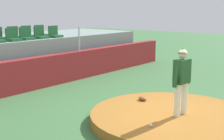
% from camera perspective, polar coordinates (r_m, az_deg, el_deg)
% --- Properties ---
extents(ground_plane, '(60.00, 60.00, 0.00)m').
position_cam_1_polar(ground_plane, '(8.61, 10.51, -9.19)').
color(ground_plane, '#3F703E').
extents(pitchers_mound, '(4.25, 4.25, 0.26)m').
position_cam_1_polar(pitchers_mound, '(8.57, 10.54, -8.37)').
color(pitchers_mound, '#A56927').
rests_on(pitchers_mound, ground_plane).
extents(pitcher, '(0.77, 0.28, 1.72)m').
position_cam_1_polar(pitcher, '(8.18, 12.34, -1.17)').
color(pitcher, white).
rests_on(pitcher, pitchers_mound).
extents(baseball, '(0.07, 0.07, 0.07)m').
position_cam_1_polar(baseball, '(7.50, 6.94, -9.74)').
color(baseball, white).
rests_on(baseball, pitchers_mound).
extents(fielding_glove, '(0.28, 0.35, 0.11)m').
position_cam_1_polar(fielding_glove, '(9.53, 5.48, -5.08)').
color(fielding_glove, brown).
rests_on(fielding_glove, pitchers_mound).
extents(brick_barrier, '(16.52, 0.40, 1.17)m').
position_cam_1_polar(brick_barrier, '(12.10, -13.78, -0.59)').
color(brick_barrier, maroon).
rests_on(brick_barrier, ground_plane).
extents(fence_post_right, '(0.06, 0.06, 1.00)m').
position_cam_1_polar(fence_post_right, '(13.51, -5.87, 5.50)').
color(fence_post_right, silver).
rests_on(fence_post_right, brick_barrier).
extents(stadium_chair_3, '(0.48, 0.44, 0.50)m').
position_cam_1_polar(stadium_chair_3, '(12.90, -17.23, 5.64)').
color(stadium_chair_3, '#235A30').
rests_on(stadium_chair_3, bleacher_platform).
extents(stadium_chair_4, '(0.48, 0.44, 0.50)m').
position_cam_1_polar(stadium_chair_4, '(13.32, -15.03, 5.90)').
color(stadium_chair_4, '#235A30').
rests_on(stadium_chair_4, bleacher_platform).
extents(stadium_chair_5, '(0.48, 0.44, 0.50)m').
position_cam_1_polar(stadium_chair_5, '(13.75, -12.61, 6.16)').
color(stadium_chair_5, '#235A30').
rests_on(stadium_chair_5, bleacher_platform).
extents(stadium_chair_6, '(0.48, 0.44, 0.50)m').
position_cam_1_polar(stadium_chair_6, '(14.18, -10.18, 6.39)').
color(stadium_chair_6, '#235A30').
rests_on(stadium_chair_6, bleacher_platform).
extents(stadium_chair_11, '(0.48, 0.44, 0.50)m').
position_cam_1_polar(stadium_chair_11, '(14.02, -17.03, 6.03)').
color(stadium_chair_11, '#235A30').
rests_on(stadium_chair_11, bleacher_platform).
extents(stadium_chair_12, '(0.48, 0.44, 0.50)m').
position_cam_1_polar(stadium_chair_12, '(14.43, -14.82, 6.27)').
color(stadium_chair_12, '#235A30').
rests_on(stadium_chair_12, bleacher_platform).
extents(stadium_chair_13, '(0.48, 0.44, 0.50)m').
position_cam_1_polar(stadium_chair_13, '(14.89, -12.60, 6.51)').
color(stadium_chair_13, '#235A30').
rests_on(stadium_chair_13, bleacher_platform).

